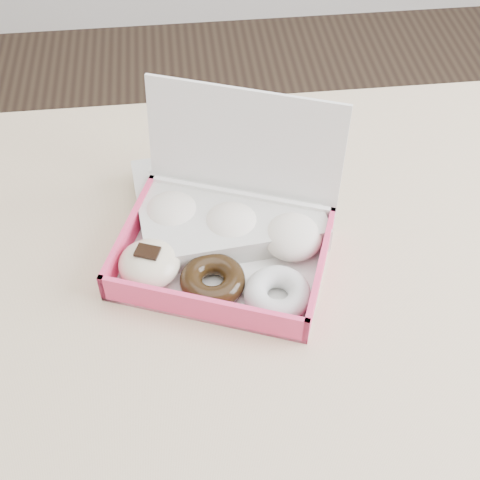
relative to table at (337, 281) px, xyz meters
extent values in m
plane|color=black|center=(0.00, 0.00, -0.67)|extent=(4.00, 4.00, 0.00)
cube|color=tan|center=(0.00, 0.00, 0.06)|extent=(1.20, 0.80, 0.04)
cylinder|color=tan|center=(-0.55, 0.35, -0.32)|extent=(0.05, 0.05, 0.71)
cube|color=white|center=(-0.18, -0.01, 0.08)|extent=(0.35, 0.31, 0.01)
cube|color=#F93C6F|center=(-0.22, -0.11, 0.10)|extent=(0.28, 0.11, 0.05)
cube|color=white|center=(-0.15, 0.09, 0.10)|extent=(0.28, 0.11, 0.05)
cube|color=#F93C6F|center=(-0.32, 0.04, 0.10)|extent=(0.08, 0.21, 0.05)
cube|color=#F93C6F|center=(-0.05, -0.06, 0.10)|extent=(0.08, 0.21, 0.05)
cube|color=white|center=(-0.14, 0.11, 0.19)|extent=(0.29, 0.13, 0.22)
ellipsoid|color=silver|center=(-0.25, 0.07, 0.11)|extent=(0.11, 0.11, 0.05)
ellipsoid|color=silver|center=(-0.16, 0.04, 0.11)|extent=(0.11, 0.11, 0.05)
ellipsoid|color=silver|center=(-0.08, 0.00, 0.11)|extent=(0.11, 0.11, 0.05)
ellipsoid|color=beige|center=(-0.29, -0.03, 0.11)|extent=(0.11, 0.11, 0.05)
cube|color=black|center=(-0.29, -0.03, 0.14)|extent=(0.04, 0.03, 0.00)
torus|color=black|center=(-0.20, -0.06, 0.10)|extent=(0.12, 0.12, 0.03)
torus|color=silver|center=(-0.11, -0.09, 0.10)|extent=(0.12, 0.12, 0.03)
cube|color=beige|center=(-0.17, 0.09, 0.10)|extent=(0.29, 0.25, 0.04)
camera|label=1|loc=(-0.23, -0.65, 0.84)|focal=50.00mm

